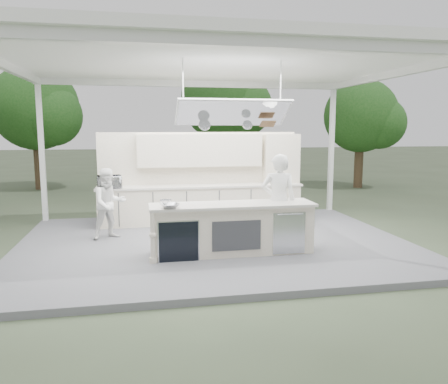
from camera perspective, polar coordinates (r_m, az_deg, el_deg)
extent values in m
plane|color=#425037|center=(9.24, -1.30, -7.17)|extent=(90.00, 90.00, 0.00)
cube|color=#595A5E|center=(9.22, -1.30, -6.81)|extent=(8.00, 6.00, 0.12)
cube|color=white|center=(12.87, 13.84, 5.34)|extent=(0.12, 0.12, 3.70)
cube|color=white|center=(11.93, -22.70, 4.72)|extent=(0.12, 0.12, 3.70)
cube|color=white|center=(9.00, -1.38, 16.71)|extent=(8.20, 6.20, 0.16)
cube|color=white|center=(6.17, 3.40, 19.07)|extent=(8.00, 0.12, 0.16)
cube|color=white|center=(11.82, -3.81, 13.91)|extent=(8.00, 0.12, 0.16)
cube|color=white|center=(9.17, -27.07, 14.66)|extent=(0.12, 6.00, 0.16)
cube|color=white|center=(10.36, 21.12, 14.17)|extent=(0.12, 6.00, 0.16)
cube|color=white|center=(8.06, 1.16, 10.33)|extent=(2.00, 0.71, 0.43)
cube|color=white|center=(8.06, 1.16, 10.33)|extent=(2.06, 0.76, 0.46)
cylinder|color=white|center=(7.95, -5.37, 13.76)|extent=(0.02, 0.02, 0.95)
cylinder|color=white|center=(8.32, 7.41, 13.48)|extent=(0.02, 0.02, 0.95)
cylinder|color=silver|center=(8.11, -2.57, 8.76)|extent=(0.22, 0.14, 0.21)
cylinder|color=silver|center=(8.22, 3.07, 8.75)|extent=(0.18, 0.12, 0.18)
cube|color=brown|center=(8.34, 5.74, 8.85)|extent=(0.28, 0.18, 0.12)
cube|color=#F1E2CC|center=(8.27, 1.11, -4.93)|extent=(3.00, 0.70, 0.90)
cube|color=white|center=(8.18, 1.12, -1.69)|extent=(3.10, 0.78, 0.05)
cylinder|color=#F1E2CC|center=(7.76, -9.28, -5.87)|extent=(0.11, 0.11, 0.92)
cube|color=black|center=(7.80, -5.94, -6.48)|extent=(0.70, 0.04, 0.72)
cube|color=silver|center=(7.80, -5.94, -6.48)|extent=(0.74, 0.03, 0.72)
cube|color=#333438|center=(7.94, 1.66, -5.73)|extent=(0.90, 0.02, 0.55)
cube|color=silver|center=(8.21, 8.51, -5.34)|extent=(0.62, 0.02, 0.78)
cube|color=#F1E2CC|center=(10.94, -2.99, -1.67)|extent=(5.00, 0.65, 0.90)
cube|color=white|center=(10.87, -3.01, 0.80)|extent=(5.08, 0.72, 0.05)
cube|color=#F1E2CC|center=(11.14, -3.23, 2.02)|extent=(5.00, 0.10, 2.25)
cube|color=#F1E2CC|center=(10.96, -3.17, 5.45)|extent=(3.10, 0.38, 0.80)
cube|color=#F1E2CC|center=(11.40, 7.41, 4.25)|extent=(0.90, 0.45, 1.30)
cube|color=brown|center=(11.40, 7.41, 4.25)|extent=(0.84, 0.40, 0.03)
cylinder|color=silver|center=(11.29, 7.10, 1.46)|extent=(0.20, 0.20, 0.12)
cylinder|color=black|center=(11.27, 7.12, 2.27)|extent=(0.17, 0.17, 0.20)
cylinder|color=black|center=(11.41, 8.78, 1.45)|extent=(0.16, 0.16, 0.10)
cone|color=black|center=(11.39, 8.80, 2.30)|extent=(0.14, 0.14, 0.24)
cylinder|color=brown|center=(19.25, -23.03, 3.45)|extent=(0.36, 0.36, 2.10)
sphere|color=#315F23|center=(19.21, -23.42, 10.12)|extent=(3.40, 3.40, 3.40)
sphere|color=#315F23|center=(18.57, -21.62, 9.25)|extent=(2.38, 2.38, 2.38)
cylinder|color=brown|center=(21.19, -0.12, 4.98)|extent=(0.36, 0.36, 2.45)
sphere|color=#315F23|center=(21.20, -0.13, 12.08)|extent=(4.00, 4.00, 4.00)
sphere|color=#315F23|center=(20.76, 2.40, 11.04)|extent=(2.80, 2.80, 2.80)
cylinder|color=brown|center=(19.09, 17.17, 3.44)|extent=(0.36, 0.36, 1.92)
sphere|color=#315F23|center=(19.04, 17.43, 9.49)|extent=(3.00, 3.00, 3.00)
sphere|color=#315F23|center=(18.94, 19.66, 8.48)|extent=(2.10, 2.10, 2.10)
imported|color=white|center=(8.62, 7.13, -1.21)|extent=(0.77, 0.59, 1.86)
imported|color=white|center=(9.62, -14.78, -1.47)|extent=(0.90, 0.81, 1.51)
imported|color=silver|center=(10.57, -14.76, 1.28)|extent=(0.60, 0.45, 0.30)
imported|color=#B9BBC1|center=(7.76, -7.07, -1.82)|extent=(0.40, 0.40, 0.08)
imported|color=#B5B7BC|center=(8.25, -7.61, -1.26)|extent=(0.22, 0.22, 0.07)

